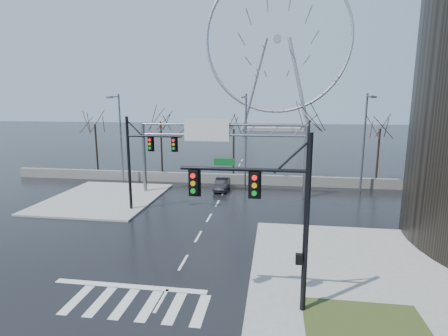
% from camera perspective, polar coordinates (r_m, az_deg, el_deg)
% --- Properties ---
extents(ground, '(260.00, 260.00, 0.00)m').
position_cam_1_polar(ground, '(21.18, -6.66, -15.05)').
color(ground, black).
rests_on(ground, ground).
extents(sidewalk_right_ext, '(12.00, 10.00, 0.15)m').
position_cam_1_polar(sidewalk_right_ext, '(22.86, 20.57, -13.47)').
color(sidewalk_right_ext, gray).
rests_on(sidewalk_right_ext, ground).
extents(sidewalk_far, '(10.00, 12.00, 0.15)m').
position_cam_1_polar(sidewalk_far, '(35.57, -18.94, -4.65)').
color(sidewalk_far, gray).
rests_on(sidewalk_far, ground).
extents(grass_strip, '(5.00, 4.00, 0.02)m').
position_cam_1_polar(grass_strip, '(16.62, 22.32, -23.12)').
color(grass_strip, '#2D3C19').
rests_on(grass_strip, sidewalk_near).
extents(barrier_wall, '(52.00, 0.50, 1.10)m').
position_cam_1_polar(barrier_wall, '(39.67, 0.78, -1.78)').
color(barrier_wall, slate).
rests_on(barrier_wall, ground).
extents(signal_mast_near, '(5.52, 0.41, 8.00)m').
position_cam_1_polar(signal_mast_near, '(14.98, 8.21, -6.17)').
color(signal_mast_near, black).
rests_on(signal_mast_near, ground).
extents(signal_mast_far, '(4.72, 0.41, 8.00)m').
position_cam_1_polar(signal_mast_far, '(29.77, -13.35, 2.08)').
color(signal_mast_far, black).
rests_on(signal_mast_far, ground).
extents(sign_gantry, '(16.36, 0.40, 7.60)m').
position_cam_1_polar(sign_gantry, '(34.02, -0.95, 4.03)').
color(sign_gantry, slate).
rests_on(sign_gantry, ground).
extents(streetlight_left, '(0.50, 2.55, 10.00)m').
position_cam_1_polar(streetlight_left, '(40.47, -16.74, 5.67)').
color(streetlight_left, slate).
rests_on(streetlight_left, ground).
extents(streetlight_mid, '(0.50, 2.55, 10.00)m').
position_cam_1_polar(streetlight_mid, '(36.81, 3.52, 5.63)').
color(streetlight_mid, slate).
rests_on(streetlight_mid, ground).
extents(streetlight_right, '(0.50, 2.55, 10.00)m').
position_cam_1_polar(streetlight_right, '(37.75, 22.06, 4.99)').
color(streetlight_right, slate).
rests_on(streetlight_right, ground).
extents(tree_far_left, '(3.50, 3.50, 7.00)m').
position_cam_1_polar(tree_far_left, '(48.39, -20.28, 5.86)').
color(tree_far_left, black).
rests_on(tree_far_left, ground).
extents(tree_left, '(3.75, 3.75, 7.50)m').
position_cam_1_polar(tree_left, '(44.30, -10.28, 6.48)').
color(tree_left, black).
rests_on(tree_left, ground).
extents(tree_center, '(3.25, 3.25, 6.50)m').
position_cam_1_polar(tree_center, '(43.36, 1.59, 5.49)').
color(tree_center, black).
rests_on(tree_center, ground).
extents(tree_right, '(3.90, 3.90, 7.80)m').
position_cam_1_polar(tree_right, '(42.16, 13.75, 6.46)').
color(tree_right, black).
rests_on(tree_right, ground).
extents(tree_far_right, '(3.40, 3.40, 6.80)m').
position_cam_1_polar(tree_far_right, '(44.17, 24.06, 4.97)').
color(tree_far_right, black).
rests_on(tree_far_right, ground).
extents(ferris_wheel, '(45.00, 6.00, 50.91)m').
position_cam_1_polar(ferris_wheel, '(114.62, 8.72, 19.23)').
color(ferris_wheel, gray).
rests_on(ferris_wheel, ground).
extents(car, '(1.36, 3.86, 1.27)m').
position_cam_1_polar(car, '(36.80, -0.33, -2.64)').
color(car, black).
rests_on(car, ground).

